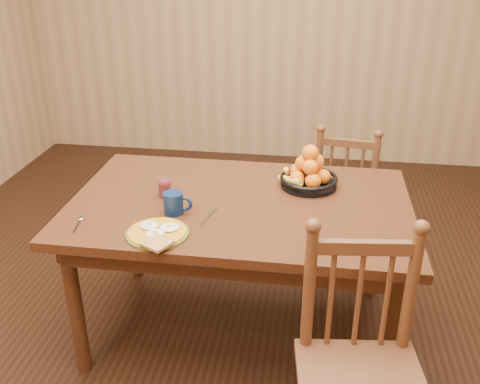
# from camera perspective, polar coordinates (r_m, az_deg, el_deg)

# --- Properties ---
(room) EXTENTS (4.52, 5.02, 2.72)m
(room) POSITION_cam_1_polar(r_m,az_deg,el_deg) (2.32, 0.00, 12.34)
(room) COLOR black
(room) RESTS_ON ground
(dining_table) EXTENTS (1.60, 1.00, 0.75)m
(dining_table) POSITION_cam_1_polar(r_m,az_deg,el_deg) (2.57, 0.00, -2.72)
(dining_table) COLOR black
(dining_table) RESTS_ON ground
(chair_far) EXTENTS (0.45, 0.43, 0.88)m
(chair_far) POSITION_cam_1_polar(r_m,az_deg,el_deg) (3.42, 11.18, -0.07)
(chair_far) COLOR #543119
(chair_far) RESTS_ON ground
(chair_near) EXTENTS (0.50, 0.48, 0.99)m
(chair_near) POSITION_cam_1_polar(r_m,az_deg,el_deg) (2.05, 12.72, -18.22)
(chair_near) COLOR #543119
(chair_near) RESTS_ON ground
(breakfast_plate) EXTENTS (0.26, 0.31, 0.04)m
(breakfast_plate) POSITION_cam_1_polar(r_m,az_deg,el_deg) (2.27, -8.79, -4.34)
(breakfast_plate) COLOR #59601E
(breakfast_plate) RESTS_ON dining_table
(fork) EXTENTS (0.04, 0.18, 0.00)m
(fork) POSITION_cam_1_polar(r_m,az_deg,el_deg) (2.40, -3.37, -2.47)
(fork) COLOR silver
(fork) RESTS_ON dining_table
(spoon) EXTENTS (0.05, 0.16, 0.01)m
(spoon) POSITION_cam_1_polar(r_m,az_deg,el_deg) (2.45, -16.74, -2.94)
(spoon) COLOR silver
(spoon) RESTS_ON dining_table
(coffee_mug) EXTENTS (0.13, 0.09, 0.10)m
(coffee_mug) POSITION_cam_1_polar(r_m,az_deg,el_deg) (2.42, -7.02, -1.16)
(coffee_mug) COLOR #0B1C3E
(coffee_mug) RESTS_ON dining_table
(juice_glass) EXTENTS (0.06, 0.06, 0.09)m
(juice_glass) POSITION_cam_1_polar(r_m,az_deg,el_deg) (2.58, -8.03, 0.38)
(juice_glass) COLOR silver
(juice_glass) RESTS_ON dining_table
(fruit_bowl) EXTENTS (0.29, 0.29, 0.22)m
(fruit_bowl) POSITION_cam_1_polar(r_m,az_deg,el_deg) (2.68, 7.31, 1.95)
(fruit_bowl) COLOR black
(fruit_bowl) RESTS_ON dining_table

